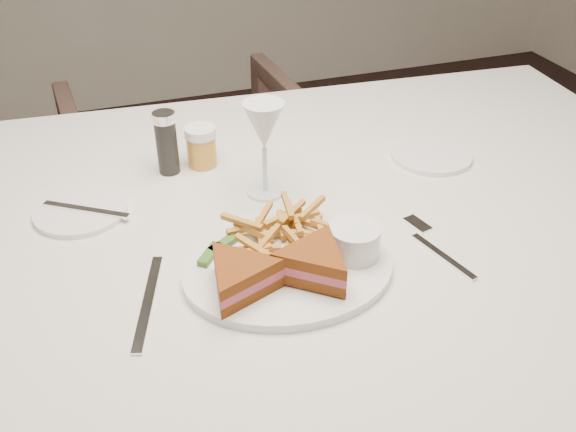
{
  "coord_description": "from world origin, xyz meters",
  "views": [
    {
      "loc": [
        -0.18,
        -0.65,
        1.37
      ],
      "look_at": [
        0.09,
        0.14,
        0.8
      ],
      "focal_mm": 40.0,
      "sensor_mm": 36.0,
      "label": 1
    }
  ],
  "objects": [
    {
      "name": "table",
      "position": [
        0.09,
        0.19,
        0.38
      ],
      "size": [
        1.72,
        1.21,
        0.75
      ],
      "primitive_type": "cube",
      "rotation": [
        0.0,
        0.0,
        -0.07
      ],
      "color": "silver",
      "rests_on": "ground"
    },
    {
      "name": "table_setting",
      "position": [
        0.07,
        0.15,
        0.79
      ],
      "size": [
        0.83,
        0.6,
        0.18
      ],
      "color": "white",
      "rests_on": "table"
    },
    {
      "name": "chair_far",
      "position": [
        0.1,
        1.0,
        0.35
      ],
      "size": [
        0.73,
        0.69,
        0.71
      ],
      "primitive_type": "imported",
      "rotation": [
        0.0,
        0.0,
        3.2
      ],
      "color": "#49342D",
      "rests_on": "ground"
    }
  ]
}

